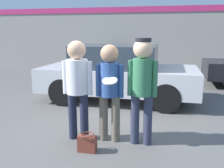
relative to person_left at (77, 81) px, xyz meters
name	(u,v)px	position (x,y,z in m)	size (l,w,h in m)	color
ground_plane	(106,131)	(0.40, 0.43, -1.07)	(56.00, 56.00, 0.00)	#5B5956
storefront_building	(149,37)	(0.40, 9.88, 0.57)	(24.00, 0.22, 3.22)	gray
person_left	(77,81)	(0.00, 0.00, 0.00)	(0.54, 0.37, 1.77)	#1E2338
person_middle_with_frisbee	(110,85)	(0.56, 0.06, -0.06)	(0.49, 0.52, 1.71)	#665B4C
person_right	(142,81)	(1.12, 0.06, 0.04)	(0.50, 0.33, 1.82)	#2D3347
parked_car_near	(118,73)	(0.15, 2.76, -0.29)	(4.29, 1.97, 1.55)	silver
shrub	(107,57)	(-1.78, 9.10, -0.48)	(1.17, 1.17, 1.17)	#285B2D
handbag	(87,143)	(0.31, -0.45, -0.93)	(0.30, 0.23, 0.30)	brown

